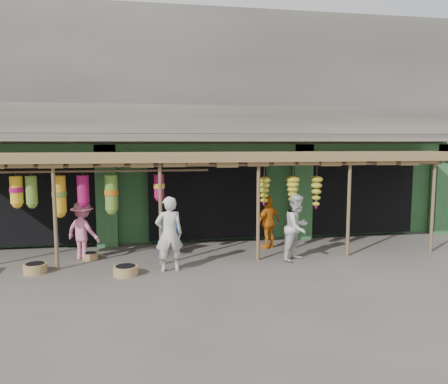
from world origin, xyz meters
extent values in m
plane|color=#514C47|center=(0.00, 0.00, 0.00)|extent=(80.00, 80.00, 0.00)
cube|color=gray|center=(0.00, 5.00, 5.00)|extent=(16.00, 6.00, 4.00)
cube|color=#2D6033|center=(0.00, 5.15, 1.50)|extent=(16.00, 5.70, 3.00)
cube|color=gray|center=(0.00, 1.65, 3.20)|extent=(16.00, 0.90, 0.22)
cube|color=gray|center=(0.00, 1.25, 3.70)|extent=(16.00, 0.10, 0.80)
cube|color=#2D6033|center=(0.00, 2.05, 2.85)|extent=(16.00, 0.35, 0.35)
cube|color=yellow|center=(-5.00, 1.97, 2.75)|extent=(1.70, 0.06, 0.55)
cube|color=#B21414|center=(-5.00, 1.93, 2.75)|extent=(1.30, 0.02, 0.30)
cube|color=black|center=(-5.00, 3.00, 1.35)|extent=(3.60, 2.00, 2.50)
cube|color=black|center=(0.00, 3.00, 1.35)|extent=(3.60, 2.00, 2.50)
cube|color=black|center=(5.00, 3.00, 1.35)|extent=(3.60, 2.00, 2.50)
cube|color=#2D6033|center=(-3.00, 2.05, 1.50)|extent=(0.60, 0.35, 3.00)
cube|color=#2D6033|center=(3.00, 2.05, 1.50)|extent=(0.60, 0.35, 3.00)
cube|color=#2D6033|center=(7.90, 2.05, 1.50)|extent=(0.60, 0.35, 3.00)
cylinder|color=brown|center=(-4.00, -0.20, 1.30)|extent=(0.09, 0.09, 2.60)
cylinder|color=brown|center=(-1.50, -0.20, 1.30)|extent=(0.09, 0.09, 2.60)
cylinder|color=brown|center=(1.00, -0.20, 1.30)|extent=(0.09, 0.09, 2.60)
cylinder|color=brown|center=(3.50, -0.20, 1.30)|extent=(0.09, 0.09, 2.60)
cylinder|color=brown|center=(6.00, -0.20, 1.30)|extent=(0.09, 0.09, 2.60)
cylinder|color=brown|center=(-0.25, -0.20, 2.50)|extent=(12.90, 0.08, 0.08)
cylinder|color=brown|center=(-3.00, 0.20, 2.35)|extent=(5.50, 0.06, 0.06)
cube|color=brown|center=(0.00, 0.90, 2.68)|extent=(14.00, 2.70, 0.22)
cylinder|color=#1B54B4|center=(-1.53, 0.56, 0.20)|extent=(0.04, 0.04, 0.40)
cylinder|color=#1B54B4|center=(-1.19, 0.45, 0.20)|extent=(0.04, 0.04, 0.40)
cylinder|color=#1B54B4|center=(-1.42, 0.90, 0.20)|extent=(0.04, 0.04, 0.40)
cylinder|color=#1B54B4|center=(-1.08, 0.79, 0.20)|extent=(0.04, 0.04, 0.40)
cube|color=#1B54B4|center=(-1.30, 0.67, 0.42)|extent=(0.52, 0.52, 0.05)
cube|color=#1B54B4|center=(-1.25, 0.86, 0.66)|extent=(0.41, 0.16, 0.45)
cylinder|color=brown|center=(-4.45, -0.41, 0.11)|extent=(0.61, 0.61, 0.22)
cylinder|color=olive|center=(-2.34, -0.96, 0.11)|extent=(0.75, 0.75, 0.22)
cylinder|color=#A6754D|center=(-3.31, 0.59, 0.09)|extent=(0.39, 0.39, 0.18)
imported|color=silver|center=(-1.32, -0.78, 0.90)|extent=(0.70, 0.50, 1.80)
imported|color=silver|center=(2.00, -0.37, 0.87)|extent=(1.07, 1.04, 1.73)
imported|color=orange|center=(1.62, 1.00, 0.76)|extent=(0.95, 0.80, 1.53)
imported|color=pink|center=(-3.50, 0.65, 0.77)|extent=(1.14, 1.03, 1.53)
camera|label=1|loc=(-1.79, -11.03, 3.07)|focal=35.00mm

